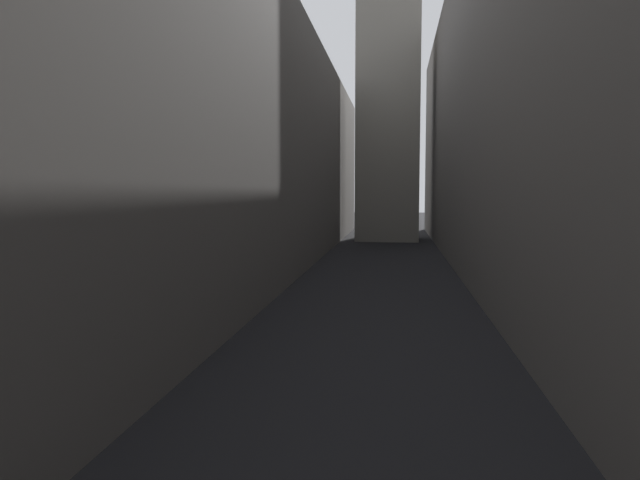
# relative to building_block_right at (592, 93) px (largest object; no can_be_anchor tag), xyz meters

# --- Properties ---
(ground_plane) EXTENTS (264.00, 264.00, 0.00)m
(ground_plane) POSITION_rel_building_block_right_xyz_m (-13.42, -2.00, -12.21)
(ground_plane) COLOR black
(building_block_left) EXTENTS (10.99, 108.00, 18.89)m
(building_block_left) POSITION_rel_building_block_right_xyz_m (-24.42, 0.00, -2.76)
(building_block_left) COLOR slate
(building_block_left) RESTS_ON ground
(building_block_right) EXTENTS (15.84, 108.00, 24.41)m
(building_block_right) POSITION_rel_building_block_right_xyz_m (0.00, 0.00, 0.00)
(building_block_right) COLOR slate
(building_block_right) RESTS_ON ground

